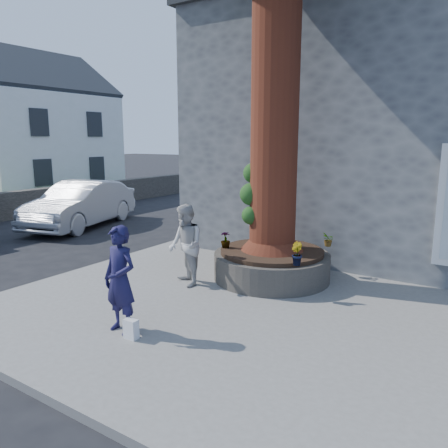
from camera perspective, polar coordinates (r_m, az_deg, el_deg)
The scene contains 14 objects.
ground at distance 7.76m, azimuth -6.11°, elevation -10.76°, with size 120.00×120.00×0.00m, color black.
pavement at distance 7.78m, azimuth 7.44°, elevation -10.27°, with size 9.00×8.00×0.12m, color slate.
yellow_line at distance 10.47m, azimuth -15.67°, elevation -5.30°, with size 0.10×30.00×0.01m, color yellow.
stone_shop at distance 12.93m, azimuth 24.32°, elevation 11.34°, with size 10.30×8.30×6.30m.
planter at distance 8.81m, azimuth 6.23°, elevation -5.26°, with size 2.30×2.30×0.60m.
cottage_far at distance 25.10m, azimuth -24.69°, elevation 12.13°, with size 7.30×7.40×8.75m.
man at distance 6.44m, azimuth -13.43°, elevation -7.08°, with size 0.57×0.37×1.56m, color #19163E.
woman at distance 8.30m, azimuth -5.04°, elevation -2.78°, with size 0.76×0.59×1.56m, color #B2AFAB.
shopping_bag at distance 6.41m, azimuth -12.05°, elevation -13.27°, with size 0.20×0.12×0.28m, color white.
car_silver at distance 15.22m, azimuth -18.19°, elevation 2.46°, with size 1.59×4.57×1.51m, color #ACADB4.
plant_a at distance 9.80m, azimuth 4.13°, elevation -0.46°, with size 0.22×0.15×0.41m, color gray.
plant_b at distance 7.67m, azimuth 9.44°, elevation -3.86°, with size 0.22×0.21×0.40m, color gray.
plant_c at distance 8.77m, azimuth 0.20°, elevation -2.05°, with size 0.19×0.19×0.34m, color gray.
plant_d at distance 9.13m, azimuth 13.49°, elevation -2.01°, with size 0.25×0.23×0.28m, color gray.
Camera 1 is at (4.60, -5.55, 2.87)m, focal length 35.00 mm.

